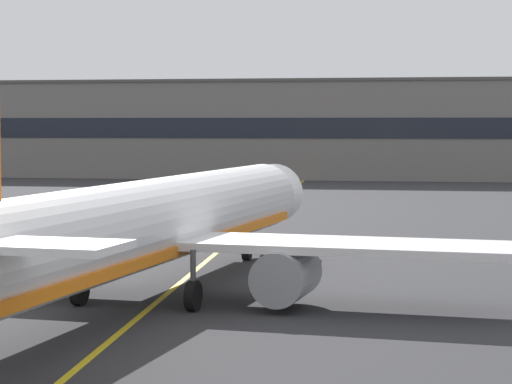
# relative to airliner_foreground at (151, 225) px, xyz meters

# --- Properties ---
(ground_plane) EXTENTS (400.00, 400.00, 0.00)m
(ground_plane) POSITION_rel_airliner_foreground_xyz_m (-0.95, -10.69, -3.37)
(ground_plane) COLOR #2D2D30
(taxiway_centreline) EXTENTS (11.67, 179.66, 0.01)m
(taxiway_centreline) POSITION_rel_airliner_foreground_xyz_m (-0.95, 19.31, -3.37)
(taxiway_centreline) COLOR yellow
(taxiway_centreline) RESTS_ON ground
(airliner_foreground) EXTENTS (32.33, 41.50, 11.65)m
(airliner_foreground) POSITION_rel_airliner_foreground_xyz_m (0.00, 0.00, 0.00)
(airliner_foreground) COLOR white
(airliner_foreground) RESTS_ON ground
(terminal_building) EXTENTS (121.70, 12.40, 13.96)m
(terminal_building) POSITION_rel_airliner_foreground_xyz_m (-7.18, 105.62, 3.62)
(terminal_building) COLOR slate
(terminal_building) RESTS_ON ground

